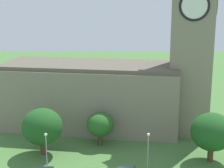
{
  "coord_description": "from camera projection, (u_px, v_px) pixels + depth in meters",
  "views": [
    {
      "loc": [
        0.37,
        -47.43,
        25.32
      ],
      "look_at": [
        -0.56,
        7.65,
        11.64
      ],
      "focal_mm": 58.92,
      "sensor_mm": 36.0,
      "label": 1
    }
  ],
  "objects": [
    {
      "name": "tree_by_tower",
      "position": [
        212.0,
        132.0,
        55.76
      ],
      "size": [
        6.47,
        6.47,
        7.75
      ],
      "color": "brown",
      "rests_on": "ground"
    },
    {
      "name": "ground_plane",
      "position": [
        116.0,
        136.0,
        66.69
      ],
      "size": [
        200.0,
        200.0,
        0.0
      ],
      "primitive_type": "plane",
      "color": "#477538"
    },
    {
      "name": "church",
      "position": [
        116.0,
        82.0,
        69.06
      ],
      "size": [
        39.86,
        16.78,
        33.58
      ],
      "color": "gray",
      "rests_on": "ground"
    },
    {
      "name": "tree_riverside_east",
      "position": [
        100.0,
        124.0,
        62.13
      ],
      "size": [
        4.55,
        4.55,
        5.76
      ],
      "color": "brown",
      "rests_on": "ground"
    },
    {
      "name": "streetlamp_west_mid",
      "position": [
        46.0,
        146.0,
        52.28
      ],
      "size": [
        0.44,
        0.44,
        6.1
      ],
      "color": "#9EA0A5",
      "rests_on": "ground"
    },
    {
      "name": "streetlamp_central",
      "position": [
        148.0,
        146.0,
        51.94
      ],
      "size": [
        0.44,
        0.44,
        6.23
      ],
      "color": "#9EA0A5",
      "rests_on": "ground"
    },
    {
      "name": "tree_riverside_west",
      "position": [
        42.0,
        127.0,
        58.37
      ],
      "size": [
        6.51,
        6.51,
        7.61
      ],
      "color": "brown",
      "rests_on": "ground"
    }
  ]
}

